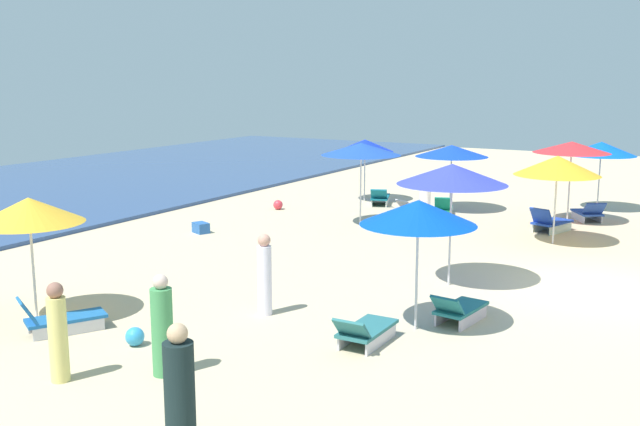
# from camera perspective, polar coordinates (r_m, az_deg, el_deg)

# --- Properties ---
(ground_plane) EXTENTS (60.00, 60.00, 0.00)m
(ground_plane) POSITION_cam_1_polar(r_m,az_deg,el_deg) (17.24, 20.29, -5.63)
(ground_plane) COLOR beige
(umbrella_0) EXTENTS (2.47, 2.47, 2.60)m
(umbrella_0) POSITION_cam_1_polar(r_m,az_deg,el_deg) (22.67, 3.20, 4.98)
(umbrella_0) COLOR silver
(umbrella_0) RESTS_ON ground_plane
(umbrella_1) EXTENTS (2.11, 2.11, 2.31)m
(umbrella_1) POSITION_cam_1_polar(r_m,az_deg,el_deg) (27.39, 3.51, 5.25)
(umbrella_1) COLOR silver
(umbrella_1) RESTS_ON ground_plane
(lounge_chair_1_0) EXTENTS (1.61, 1.08, 0.68)m
(lounge_chair_1_0) POSITION_cam_1_polar(r_m,az_deg,el_deg) (26.78, 4.68, 1.20)
(lounge_chair_1_0) COLOR silver
(lounge_chair_1_0) RESTS_ON ground_plane
(umbrella_3) EXTENTS (2.50, 2.50, 2.29)m
(umbrella_3) POSITION_cam_1_polar(r_m,az_deg,el_deg) (25.70, 10.18, 4.76)
(umbrella_3) COLOR silver
(umbrella_3) RESTS_ON ground_plane
(lounge_chair_3_0) EXTENTS (1.49, 1.03, 0.56)m
(lounge_chair_3_0) POSITION_cam_1_polar(r_m,az_deg,el_deg) (25.05, 7.34, 0.37)
(lounge_chair_3_0) COLOR silver
(lounge_chair_3_0) RESTS_ON ground_plane
(lounge_chair_3_1) EXTENTS (1.44, 0.96, 0.72)m
(lounge_chair_3_1) POSITION_cam_1_polar(r_m,az_deg,el_deg) (24.96, 9.55, 0.35)
(lounge_chair_3_1) COLOR silver
(lounge_chair_3_1) RESTS_ON ground_plane
(umbrella_4) EXTENTS (2.34, 2.34, 2.47)m
(umbrella_4) POSITION_cam_1_polar(r_m,az_deg,el_deg) (21.20, 17.94, 3.52)
(umbrella_4) COLOR silver
(umbrella_4) RESTS_ON ground_plane
(umbrella_5) EXTENTS (2.37, 2.37, 2.61)m
(umbrella_5) POSITION_cam_1_polar(r_m,az_deg,el_deg) (24.34, 18.95, 4.84)
(umbrella_5) COLOR silver
(umbrella_5) RESTS_ON ground_plane
(lounge_chair_5_0) EXTENTS (1.58, 1.08, 0.80)m
(lounge_chair_5_0) POSITION_cam_1_polar(r_m,az_deg,el_deg) (23.11, 17.42, -0.69)
(lounge_chair_5_0) COLOR silver
(lounge_chair_5_0) RESTS_ON ground_plane
(lounge_chair_5_1) EXTENTS (1.47, 1.25, 0.70)m
(lounge_chair_5_1) POSITION_cam_1_polar(r_m,az_deg,el_deg) (25.23, 20.10, 0.02)
(lounge_chair_5_1) COLOR silver
(lounge_chair_5_1) RESTS_ON ground_plane
(umbrella_6) EXTENTS (2.13, 2.13, 2.43)m
(umbrella_6) POSITION_cam_1_polar(r_m,az_deg,el_deg) (13.33, 7.63, 0.04)
(umbrella_6) COLOR silver
(umbrella_6) RESTS_ON ground_plane
(lounge_chair_6_0) EXTENTS (1.44, 0.75, 0.66)m
(lounge_chair_6_0) POSITION_cam_1_polar(r_m,az_deg,el_deg) (14.27, 10.71, -7.37)
(lounge_chair_6_0) COLOR silver
(lounge_chair_6_0) RESTS_ON ground_plane
(lounge_chair_6_1) EXTENTS (1.43, 0.63, 0.63)m
(lounge_chair_6_1) POSITION_cam_1_polar(r_m,az_deg,el_deg) (12.96, 3.51, -9.10)
(lounge_chair_6_1) COLOR silver
(lounge_chair_6_1) RESTS_ON ground_plane
(umbrella_7) EXTENTS (2.35, 2.35, 2.39)m
(umbrella_7) POSITION_cam_1_polar(r_m,az_deg,el_deg) (27.22, 20.98, 4.68)
(umbrella_7) COLOR silver
(umbrella_7) RESTS_ON ground_plane
(umbrella_8) EXTENTS (2.43, 2.43, 2.74)m
(umbrella_8) POSITION_cam_1_polar(r_m,az_deg,el_deg) (16.31, 10.21, 2.98)
(umbrella_8) COLOR silver
(umbrella_8) RESTS_ON ground_plane
(umbrella_9) EXTENTS (2.04, 2.04, 2.38)m
(umbrella_9) POSITION_cam_1_polar(r_m,az_deg,el_deg) (14.84, -21.65, 0.19)
(umbrella_9) COLOR silver
(umbrella_9) RESTS_ON ground_plane
(lounge_chair_9_1) EXTENTS (1.57, 1.21, 0.73)m
(lounge_chair_9_1) POSITION_cam_1_polar(r_m,az_deg,el_deg) (14.33, -19.53, -7.76)
(lounge_chair_9_1) COLOR silver
(lounge_chair_9_1) RESTS_ON ground_plane
(beachgoer_0) EXTENTS (0.40, 0.40, 1.54)m
(beachgoer_0) POSITION_cam_1_polar(r_m,az_deg,el_deg) (23.64, 8.14, 0.96)
(beachgoer_0) COLOR white
(beachgoer_0) RESTS_ON ground_plane
(beachgoer_1) EXTENTS (0.38, 0.38, 1.63)m
(beachgoer_1) POSITION_cam_1_polar(r_m,az_deg,el_deg) (11.80, -12.14, -8.72)
(beachgoer_1) COLOR #459656
(beachgoer_1) RESTS_ON ground_plane
(beachgoer_2) EXTENTS (0.37, 0.37, 1.62)m
(beachgoer_2) POSITION_cam_1_polar(r_m,az_deg,el_deg) (14.40, -4.32, -4.85)
(beachgoer_2) COLOR white
(beachgoer_2) RESTS_ON ground_plane
(beachgoer_3) EXTENTS (0.31, 0.31, 1.57)m
(beachgoer_3) POSITION_cam_1_polar(r_m,az_deg,el_deg) (12.00, -19.67, -8.80)
(beachgoer_3) COLOR #EADA79
(beachgoer_3) RESTS_ON ground_plane
(beachgoer_4) EXTENTS (0.47, 0.47, 1.70)m
(beachgoer_4) POSITION_cam_1_polar(r_m,az_deg,el_deg) (9.40, -10.83, -13.64)
(beachgoer_4) COLOR black
(beachgoer_4) RESTS_ON ground_plane
(beach_ball_0) EXTENTS (0.33, 0.33, 0.33)m
(beach_ball_0) POSITION_cam_1_polar(r_m,az_deg,el_deg) (13.32, -14.17, -9.27)
(beach_ball_0) COLOR #2F97D1
(beach_ball_0) RESTS_ON ground_plane
(beach_ball_1) EXTENTS (0.33, 0.33, 0.33)m
(beach_ball_1) POSITION_cam_1_polar(r_m,az_deg,el_deg) (25.84, -3.28, 0.64)
(beach_ball_1) COLOR #DD3745
(beach_ball_1) RESTS_ON ground_plane
(cooler_box_2) EXTENTS (0.53, 0.61, 0.31)m
(cooler_box_2) POSITION_cam_1_polar(r_m,az_deg,el_deg) (22.23, -9.23, -1.14)
(cooler_box_2) COLOR #265BA8
(cooler_box_2) RESTS_ON ground_plane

